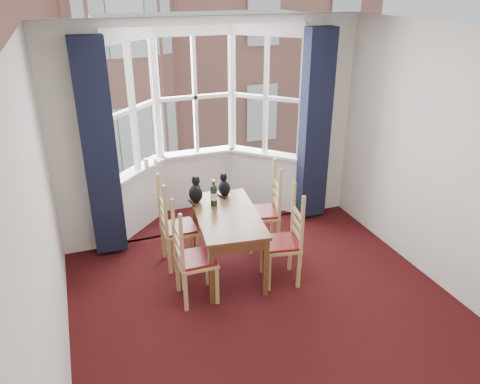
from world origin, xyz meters
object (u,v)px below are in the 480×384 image
wine_bottle (214,194)px  chair_right_far (269,213)px  candle_short (155,162)px  cat_right (224,187)px  dining_table (227,222)px  cat_left (196,192)px  chair_left_far (172,230)px  candle_tall (146,163)px  chair_left_near (188,262)px  chair_right_near (289,243)px

wine_bottle → chair_right_far: bearing=5.7°
candle_short → cat_right: bearing=-55.5°
chair_right_far → candle_short: (-1.21, 1.13, 0.45)m
dining_table → candle_short: 1.58m
wine_bottle → cat_left: bearing=133.0°
dining_table → wine_bottle: (-0.08, 0.26, 0.24)m
cat_left → dining_table: bearing=-60.9°
chair_left_far → candle_tall: bearing=93.7°
dining_table → chair_left_near: bearing=-145.3°
chair_right_far → wine_bottle: wine_bottle is taller
cat_left → cat_right: 0.38m
chair_left_near → candle_short: 1.92m
chair_right_near → wine_bottle: wine_bottle is taller
chair_left_near → wine_bottle: 0.93m
cat_left → candle_short: cat_left is taller
cat_left → chair_right_near: bearing=-46.6°
dining_table → chair_left_far: bearing=150.6°
candle_tall → cat_left: bearing=-67.4°
chair_left_near → cat_right: bearing=51.5°
cat_right → chair_left_near: bearing=-128.5°
chair_left_near → chair_left_far: same height
chair_right_near → cat_right: bearing=115.6°
chair_left_far → wine_bottle: 0.66m
wine_bottle → candle_short: bearing=110.7°
chair_left_far → candle_short: bearing=87.2°
chair_left_near → chair_right_near: (1.16, -0.03, 0.00)m
dining_table → cat_left: cat_left is taller
chair_right_near → cat_left: 1.26m
chair_right_near → candle_short: bearing=120.4°
chair_left_near → cat_right: 1.21m
chair_left_near → chair_right_near: 1.16m
chair_left_near → candle_short: bearing=88.4°
candle_tall → candle_short: (0.13, 0.03, -0.02)m
cat_left → candle_tall: (-0.41, 0.99, 0.07)m
chair_left_far → candle_short: 1.22m
dining_table → chair_left_far: chair_left_far is taller
cat_left → cat_right: cat_left is taller
dining_table → chair_right_near: chair_right_near is taller
dining_table → cat_right: bearing=74.9°
dining_table → candle_tall: 1.60m
cat_right → candle_short: size_ratio=2.80×
cat_left → candle_short: bearing=105.6°
chair_left_near → chair_right_far: 1.46m
cat_left → wine_bottle: (0.17, -0.18, 0.02)m
dining_table → cat_right: 0.56m
cat_left → candle_short: (-0.28, 1.02, 0.06)m
chair_left_far → chair_right_far: (1.26, 0.01, 0.00)m
wine_bottle → chair_left_far: bearing=172.1°
chair_left_far → candle_tall: candle_tall is taller
dining_table → cat_left: bearing=119.1°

